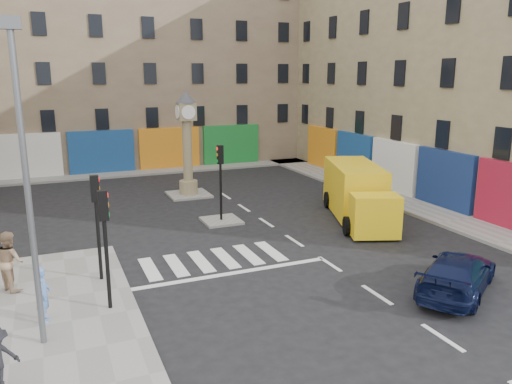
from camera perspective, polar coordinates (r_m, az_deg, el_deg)
ground at (r=18.86m, az=10.01°, el=-9.15°), size 120.00×120.00×0.00m
sidewalk_left at (r=14.45m, az=-26.33°, el=-17.47°), size 7.00×16.00×0.15m
sidewalk_right at (r=31.45m, az=13.51°, el=-0.05°), size 2.60×30.00×0.15m
sidewalk_far at (r=37.83m, az=-13.94°, el=2.15°), size 32.00×2.40×0.15m
island_near at (r=24.83m, az=-3.99°, el=-3.29°), size 1.80×1.80×0.12m
island_far at (r=30.38m, az=-7.69°, el=-0.29°), size 2.40×2.40×0.12m
building_right at (r=34.80m, az=22.88°, el=13.72°), size 10.00×30.00×16.00m
building_far at (r=42.93m, az=-15.88°, el=14.64°), size 32.00×10.00×17.00m
traffic_light_left_near at (r=15.47m, az=-16.89°, el=-4.27°), size 0.28×0.22×3.70m
traffic_light_left_far at (r=17.77m, az=-17.77°, el=-2.07°), size 0.28×0.22×3.70m
traffic_light_island at (r=24.23m, az=-4.09°, el=2.46°), size 0.28×0.22×3.70m
lamp_post at (r=13.55m, az=-24.84°, el=2.09°), size 0.50×0.25×8.30m
clock_pillar at (r=29.76m, az=-7.90°, el=6.25°), size 1.20×1.20×6.10m
navy_sedan at (r=18.12m, az=22.00°, el=-8.60°), size 4.93×4.16×1.35m
yellow_van at (r=25.65m, az=11.51°, el=-0.09°), size 4.55×7.57×2.65m
pedestrian_blue at (r=15.84m, az=-23.17°, el=-10.68°), size 0.43×0.63×1.68m
pedestrian_tan at (r=18.46m, az=-26.33°, el=-7.06°), size 1.14×1.22×2.00m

